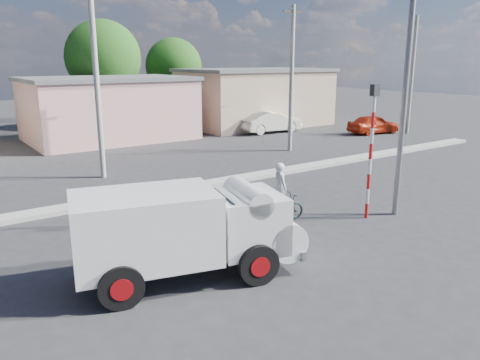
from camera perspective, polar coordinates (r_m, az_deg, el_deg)
ground_plane at (r=12.95m, az=11.02°, el=-8.98°), size 120.00×120.00×0.00m
median at (r=18.99m, az=-6.57°, el=-0.96°), size 40.00×0.80×0.16m
truck at (r=11.15m, az=-6.19°, el=-5.95°), size 5.64×3.18×2.20m
bicycle at (r=15.14m, az=4.87°, el=-3.46°), size 1.79×0.89×0.90m
cyclist at (r=15.03m, az=4.90°, el=-2.08°), size 0.50×0.67×1.66m
car_cream at (r=33.97m, az=3.73°, el=7.07°), size 4.70×1.85×1.52m
car_red at (r=34.78m, az=15.95°, el=6.56°), size 4.07×2.08×1.33m
traffic_pole at (r=15.51m, az=15.73°, el=4.64°), size 0.28×0.18×4.36m
streetlight at (r=15.88m, az=19.39°, el=13.19°), size 2.34×0.22×9.00m
building_row at (r=31.81m, az=-17.29°, el=8.45°), size 37.80×7.30×4.44m
tree_row at (r=37.29m, az=-25.94°, el=12.62°), size 34.13×7.32×8.10m
utility_poles at (r=23.43m, az=-4.57°, el=11.89°), size 35.40×0.24×8.00m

